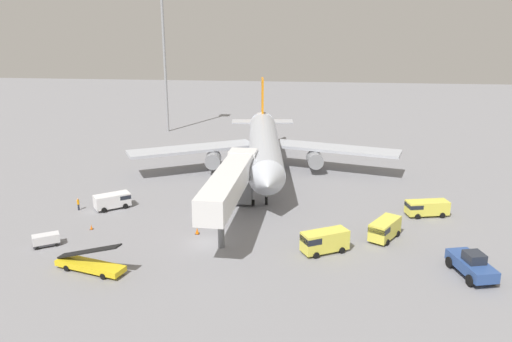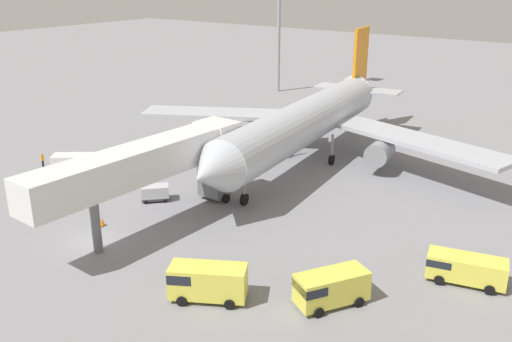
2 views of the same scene
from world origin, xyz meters
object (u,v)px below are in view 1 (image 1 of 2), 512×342
at_px(jet_bridge, 231,182).
at_px(pushback_tug, 472,265).
at_px(service_van_far_left, 426,207).
at_px(baggage_cart_mid_center, 46,240).
at_px(airplane_at_gate, 264,145).
at_px(ground_crew_worker_foreground, 78,204).
at_px(service_van_mid_right, 384,229).
at_px(apron_light_mast, 163,32).
at_px(safety_cone_alpha, 91,227).
at_px(belt_loader_truck, 90,264).
at_px(service_van_near_left, 113,200).
at_px(baggage_cart_far_center, 206,207).
at_px(safety_cone_bravo, 197,231).
at_px(service_van_rear_right, 324,241).

height_order(jet_bridge, pushback_tug, jet_bridge).
xyz_separation_m(service_van_far_left, baggage_cart_mid_center, (-42.39, -13.65, -0.36)).
height_order(airplane_at_gate, service_van_far_left, airplane_at_gate).
height_order(pushback_tug, ground_crew_worker_foreground, pushback_tug).
distance_m(service_van_mid_right, apron_light_mast, 68.73).
height_order(service_van_far_left, safety_cone_alpha, service_van_far_left).
bearing_deg(baggage_cart_mid_center, belt_loader_truck, -34.82).
bearing_deg(service_van_near_left, airplane_at_gate, 43.81).
bearing_deg(pushback_tug, baggage_cart_far_center, 155.17).
bearing_deg(airplane_at_gate, service_van_far_left, -35.35).
xyz_separation_m(pushback_tug, apron_light_mast, (-46.65, 60.40, 19.73)).
bearing_deg(jet_bridge, airplane_at_gate, 85.32).
xyz_separation_m(jet_bridge, service_van_far_left, (23.38, 5.84, -4.38)).
bearing_deg(pushback_tug, jet_bridge, 158.64).
bearing_deg(safety_cone_bravo, service_van_mid_right, 2.54).
height_order(pushback_tug, baggage_cart_mid_center, pushback_tug).
bearing_deg(jet_bridge, service_van_near_left, 165.87).
bearing_deg(apron_light_mast, service_van_rear_right, -60.05).
bearing_deg(service_van_near_left, safety_cone_alpha, -89.65).
relative_size(pushback_tug, safety_cone_bravo, 8.27).
height_order(pushback_tug, safety_cone_alpha, pushback_tug).
relative_size(service_van_near_left, service_van_far_left, 0.86).
bearing_deg(airplane_at_gate, baggage_cart_mid_center, -125.56).
height_order(service_van_near_left, ground_crew_worker_foreground, service_van_near_left).
distance_m(pushback_tug, service_van_far_left, 15.47).
distance_m(jet_bridge, belt_loader_truck, 18.06).
xyz_separation_m(pushback_tug, baggage_cart_mid_center, (-43.52, 1.78, -0.41)).
bearing_deg(service_van_mid_right, service_van_rear_right, -148.44).
bearing_deg(service_van_mid_right, jet_bridge, 173.71).
bearing_deg(baggage_cart_mid_center, service_van_rear_right, 3.40).
xyz_separation_m(airplane_at_gate, baggage_cart_mid_center, (-20.74, -29.01, -3.98)).
height_order(jet_bridge, ground_crew_worker_foreground, jet_bridge).
distance_m(service_van_rear_right, apron_light_mast, 68.47).
relative_size(service_van_rear_right, safety_cone_alpha, 9.28).
height_order(jet_bridge, service_van_mid_right, jet_bridge).
distance_m(service_van_near_left, ground_crew_worker_foreground, 4.37).
bearing_deg(ground_crew_worker_foreground, service_van_near_left, 15.15).
relative_size(airplane_at_gate, safety_cone_alpha, 75.62).
distance_m(pushback_tug, safety_cone_bravo, 28.90).
bearing_deg(service_van_mid_right, service_van_far_left, 52.13).
height_order(service_van_near_left, safety_cone_bravo, service_van_near_left).
bearing_deg(belt_loader_truck, pushback_tug, 4.99).
xyz_separation_m(belt_loader_truck, ground_crew_worker_foreground, (-8.47, 15.69, 0.07)).
distance_m(belt_loader_truck, ground_crew_worker_foreground, 17.83).
relative_size(service_van_mid_right, safety_cone_bravo, 6.79).
bearing_deg(pushback_tug, ground_crew_worker_foreground, 164.42).
height_order(jet_bridge, apron_light_mast, apron_light_mast).
relative_size(jet_bridge, apron_light_mast, 0.67).
distance_m(service_van_near_left, apron_light_mast, 51.12).
xyz_separation_m(baggage_cart_mid_center, safety_cone_bravo, (15.43, 4.96, -0.38)).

